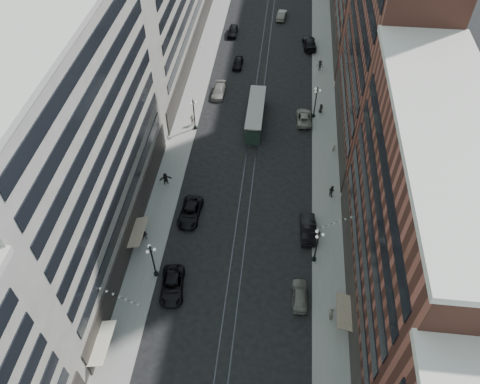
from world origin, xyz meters
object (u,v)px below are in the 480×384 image
at_px(car_10, 308,228).
at_px(pedestrian_8, 333,148).
at_px(car_7, 190,212).
at_px(car_12, 309,43).
at_px(lamppost_se_far, 317,245).
at_px(car_11, 304,117).
at_px(pedestrian_6, 192,120).
at_px(car_8, 219,91).
at_px(streetcar, 255,115).
at_px(car_2, 172,286).
at_px(lamppost_sw_mid, 194,113).
at_px(pedestrian_5, 166,179).
at_px(pedestrian_7, 332,191).
at_px(lamppost_sw_far, 153,260).
at_px(car_9, 233,31).
at_px(pedestrian_extra_1, 321,108).
at_px(pedestrian_4, 331,314).
at_px(car_14, 282,15).
at_px(lamppost_se_mid, 316,101).
at_px(car_13, 238,63).
at_px(pedestrian_9, 320,65).
at_px(car_4, 300,295).
at_px(pedestrian_2, 145,235).

bearing_deg(car_10, pedestrian_8, -105.95).
distance_m(car_7, car_12, 46.96).
bearing_deg(lamppost_se_far, pedestrian_8, 81.83).
xyz_separation_m(car_11, pedestrian_6, (-17.40, -2.99, 0.40)).
xyz_separation_m(car_8, car_10, (15.20, -28.27, 0.16)).
bearing_deg(car_7, pedestrian_8, 39.97).
relative_size(streetcar, car_2, 2.05).
relative_size(lamppost_sw_mid, pedestrian_5, 2.94).
bearing_deg(car_11, car_10, 89.78).
bearing_deg(pedestrian_5, car_8, 56.98).
xyz_separation_m(streetcar, pedestrian_7, (11.51, -14.80, -0.40)).
xyz_separation_m(lamppost_sw_mid, car_11, (16.86, 3.85, -2.40)).
bearing_deg(lamppost_sw_far, pedestrian_7, 35.72).
height_order(car_2, car_9, car_9).
distance_m(streetcar, pedestrian_5, 18.67).
bearing_deg(pedestrian_extra_1, car_11, -164.43).
bearing_deg(pedestrian_8, car_10, 43.87).
xyz_separation_m(pedestrian_4, car_8, (-17.73, 40.00, -0.41)).
relative_size(car_10, pedestrian_extra_1, 3.30).
xyz_separation_m(car_2, car_11, (14.54, 32.51, -0.06)).
bearing_deg(car_7, pedestrian_extra_1, 57.10).
relative_size(lamppost_se_far, pedestrian_5, 2.94).
relative_size(lamppost_sw_mid, car_2, 1.01).
height_order(streetcar, car_9, streetcar).
relative_size(lamppost_sw_far, car_7, 0.99).
relative_size(pedestrian_4, car_8, 0.40).
height_order(car_8, pedestrian_5, pedestrian_5).
xyz_separation_m(streetcar, car_14, (2.61, 35.10, -0.66)).
relative_size(lamppost_se_far, lamppost_se_mid, 1.00).
distance_m(pedestrian_4, car_13, 51.45).
bearing_deg(lamppost_sw_mid, streetcar, 16.29).
relative_size(car_9, car_11, 0.91).
distance_m(car_9, car_14, 12.23).
bearing_deg(car_10, lamppost_se_far, 98.02).
bearing_deg(lamppost_se_far, car_9, 106.81).
xyz_separation_m(lamppost_se_far, pedestrian_9, (1.07, 41.63, -1.97)).
xyz_separation_m(pedestrian_4, pedestrian_5, (-22.12, 18.27, -0.03)).
bearing_deg(car_12, car_8, 42.76).
distance_m(pedestrian_5, pedestrian_extra_1, 28.31).
bearing_deg(lamppost_sw_far, car_2, -35.67).
bearing_deg(car_10, car_11, -90.86).
height_order(lamppost_sw_far, car_8, lamppost_sw_far).
height_order(car_13, pedestrian_9, pedestrian_9).
bearing_deg(car_9, streetcar, -75.32).
height_order(streetcar, car_12, streetcar).
relative_size(car_4, car_9, 0.97).
distance_m(streetcar, pedestrian_9, 18.97).
height_order(lamppost_sw_far, pedestrian_9, lamppost_sw_far).
bearing_deg(car_9, car_7, -89.31).
bearing_deg(pedestrian_2, car_14, 57.99).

